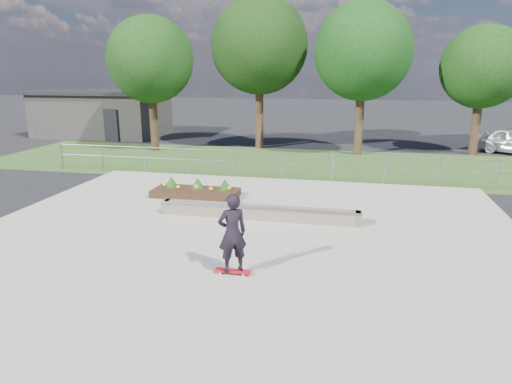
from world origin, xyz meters
TOP-DOWN VIEW (x-y plane):
  - ground at (0.00, 0.00)m, footprint 120.00×120.00m
  - grass_verge at (0.00, 11.00)m, footprint 30.00×8.00m
  - concrete_slab at (0.00, 0.00)m, footprint 15.00×15.00m
  - fence at (0.00, 7.50)m, footprint 20.06×0.06m
  - building at (-14.00, 18.00)m, footprint 8.40×5.40m
  - tree_far_left at (-8.00, 13.00)m, footprint 4.55×4.55m
  - tree_mid_left at (-2.50, 15.00)m, footprint 5.25×5.25m
  - tree_mid_right at (3.00, 14.00)m, footprint 4.90×4.90m
  - tree_far_right at (9.00, 15.50)m, footprint 4.20×4.20m
  - grind_ledge at (0.11, 2.27)m, footprint 6.00×0.44m
  - planter_bed at (-2.56, 4.31)m, footprint 3.00×1.20m
  - skateboarder at (0.34, -1.56)m, footprint 0.80×0.69m

SIDE VIEW (x-z plane):
  - ground at x=0.00m, z-range 0.00..0.00m
  - grass_verge at x=0.00m, z-range 0.00..0.02m
  - concrete_slab at x=0.00m, z-range 0.00..0.06m
  - planter_bed at x=-2.56m, z-range -0.06..0.55m
  - grind_ledge at x=0.11m, z-range 0.05..0.48m
  - fence at x=0.00m, z-range 0.17..1.37m
  - skateboarder at x=0.34m, z-range 0.09..1.92m
  - building at x=-14.00m, z-range 0.01..3.01m
  - tree_far_right at x=9.00m, z-range 1.18..7.78m
  - tree_far_left at x=-8.00m, z-range 1.28..8.43m
  - tree_mid_right at x=3.00m, z-range 1.38..9.08m
  - tree_mid_left at x=-2.50m, z-range 1.48..9.73m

